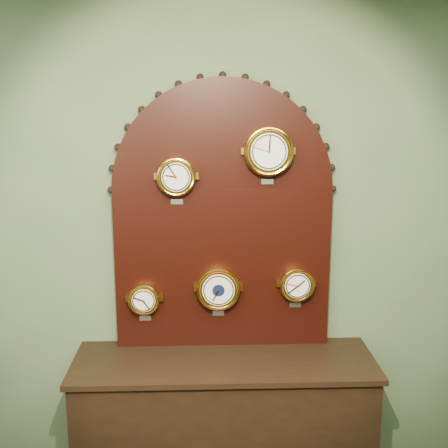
{
  "coord_description": "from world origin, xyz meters",
  "views": [
    {
      "loc": [
        -0.11,
        -0.66,
        2.22
      ],
      "look_at": [
        0.0,
        2.25,
        1.58
      ],
      "focal_mm": 46.19,
      "sensor_mm": 36.0,
      "label": 1
    }
  ],
  "objects_px": {
    "barometer": "(218,289)",
    "display_board": "(223,208)",
    "tide_clock": "(297,284)",
    "shop_counter": "(224,431)",
    "roman_clock": "(176,177)",
    "arabic_clock": "(269,151)",
    "hygrometer": "(144,299)"
  },
  "relations": [
    {
      "from": "shop_counter",
      "to": "arabic_clock",
      "type": "bearing_deg",
      "value": 32.36
    },
    {
      "from": "display_board",
      "to": "arabic_clock",
      "type": "distance_m",
      "value": 0.4
    },
    {
      "from": "arabic_clock",
      "to": "tide_clock",
      "type": "relative_size",
      "value": 1.28
    },
    {
      "from": "roman_clock",
      "to": "tide_clock",
      "type": "height_order",
      "value": "roman_clock"
    },
    {
      "from": "shop_counter",
      "to": "display_board",
      "type": "xyz_separation_m",
      "value": [
        0.0,
        0.22,
        1.23
      ]
    },
    {
      "from": "shop_counter",
      "to": "hygrometer",
      "type": "height_order",
      "value": "hygrometer"
    },
    {
      "from": "hygrometer",
      "to": "barometer",
      "type": "bearing_deg",
      "value": -0.27
    },
    {
      "from": "roman_clock",
      "to": "barometer",
      "type": "distance_m",
      "value": 0.67
    },
    {
      "from": "shop_counter",
      "to": "barometer",
      "type": "distance_m",
      "value": 0.8
    },
    {
      "from": "display_board",
      "to": "tide_clock",
      "type": "bearing_deg",
      "value": -9.08
    },
    {
      "from": "roman_clock",
      "to": "hygrometer",
      "type": "distance_m",
      "value": 0.71
    },
    {
      "from": "arabic_clock",
      "to": "tide_clock",
      "type": "distance_m",
      "value": 0.76
    },
    {
      "from": "shop_counter",
      "to": "arabic_clock",
      "type": "relative_size",
      "value": 5.11
    },
    {
      "from": "arabic_clock",
      "to": "hygrometer",
      "type": "relative_size",
      "value": 1.38
    },
    {
      "from": "display_board",
      "to": "arabic_clock",
      "type": "bearing_deg",
      "value": -15.66
    },
    {
      "from": "barometer",
      "to": "roman_clock",
      "type": "bearing_deg",
      "value": 179.74
    },
    {
      "from": "shop_counter",
      "to": "barometer",
      "type": "height_order",
      "value": "barometer"
    },
    {
      "from": "display_board",
      "to": "barometer",
      "type": "xyz_separation_m",
      "value": [
        -0.03,
        -0.07,
        -0.44
      ]
    },
    {
      "from": "barometer",
      "to": "display_board",
      "type": "bearing_deg",
      "value": 68.38
    },
    {
      "from": "shop_counter",
      "to": "barometer",
      "type": "xyz_separation_m",
      "value": [
        -0.03,
        0.15,
        0.78
      ]
    },
    {
      "from": "shop_counter",
      "to": "barometer",
      "type": "bearing_deg",
      "value": 99.87
    },
    {
      "from": "arabic_clock",
      "to": "roman_clock",
      "type": "bearing_deg",
      "value": 179.84
    },
    {
      "from": "display_board",
      "to": "hygrometer",
      "type": "relative_size",
      "value": 6.73
    },
    {
      "from": "tide_clock",
      "to": "shop_counter",
      "type": "bearing_deg",
      "value": -159.42
    },
    {
      "from": "tide_clock",
      "to": "roman_clock",
      "type": "bearing_deg",
      "value": -179.96
    },
    {
      "from": "roman_clock",
      "to": "arabic_clock",
      "type": "relative_size",
      "value": 0.83
    },
    {
      "from": "display_board",
      "to": "arabic_clock",
      "type": "xyz_separation_m",
      "value": [
        0.24,
        -0.07,
        0.32
      ]
    },
    {
      "from": "barometer",
      "to": "tide_clock",
      "type": "relative_size",
      "value": 1.2
    },
    {
      "from": "display_board",
      "to": "roman_clock",
      "type": "xyz_separation_m",
      "value": [
        -0.25,
        -0.07,
        0.18
      ]
    },
    {
      "from": "shop_counter",
      "to": "hygrometer",
      "type": "distance_m",
      "value": 0.86
    },
    {
      "from": "shop_counter",
      "to": "arabic_clock",
      "type": "xyz_separation_m",
      "value": [
        0.24,
        0.15,
        1.54
      ]
    },
    {
      "from": "barometer",
      "to": "tide_clock",
      "type": "xyz_separation_m",
      "value": [
        0.44,
        0.0,
        0.02
      ]
    }
  ]
}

